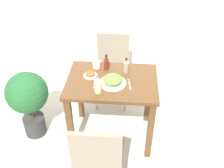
# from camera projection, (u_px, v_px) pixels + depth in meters

# --- Properties ---
(ground_plane) EXTENTS (16.00, 16.00, 0.00)m
(ground_plane) POSITION_uv_depth(u_px,v_px,m) (112.00, 134.00, 3.03)
(ground_plane) COLOR #B7B2A8
(dining_table) EXTENTS (0.90, 0.64, 0.77)m
(dining_table) POSITION_uv_depth(u_px,v_px,m) (112.00, 92.00, 2.66)
(dining_table) COLOR brown
(dining_table) RESTS_ON ground_plane
(chair_near) EXTENTS (0.42, 0.42, 0.88)m
(chair_near) POSITION_uv_depth(u_px,v_px,m) (98.00, 156.00, 2.17)
(chair_near) COLOR gray
(chair_near) RESTS_ON ground_plane
(chair_far) EXTENTS (0.42, 0.42, 0.88)m
(chair_far) POSITION_uv_depth(u_px,v_px,m) (113.00, 66.00, 3.28)
(chair_far) COLOR gray
(chair_far) RESTS_ON ground_plane
(food_plate) EXTENTS (0.26, 0.26, 0.09)m
(food_plate) POSITION_uv_depth(u_px,v_px,m) (113.00, 80.00, 2.50)
(food_plate) COLOR beige
(food_plate) RESTS_ON dining_table
(side_plate) EXTENTS (0.14, 0.14, 0.05)m
(side_plate) POSITION_uv_depth(u_px,v_px,m) (90.00, 74.00, 2.61)
(side_plate) COLOR beige
(side_plate) RESTS_ON dining_table
(drink_cup) EXTENTS (0.08, 0.08, 0.07)m
(drink_cup) POSITION_uv_depth(u_px,v_px,m) (97.00, 65.00, 2.73)
(drink_cup) COLOR silver
(drink_cup) RESTS_ON dining_table
(juice_glass) EXTENTS (0.07, 0.07, 0.13)m
(juice_glass) POSITION_uv_depth(u_px,v_px,m) (98.00, 87.00, 2.38)
(juice_glass) COLOR beige
(juice_glass) RESTS_ON dining_table
(sauce_bottle) EXTENTS (0.06, 0.06, 0.17)m
(sauce_bottle) POSITION_uv_depth(u_px,v_px,m) (126.00, 67.00, 2.64)
(sauce_bottle) COLOR gray
(sauce_bottle) RESTS_ON dining_table
(condiment_bottle) EXTENTS (0.06, 0.06, 0.17)m
(condiment_bottle) POSITION_uv_depth(u_px,v_px,m) (106.00, 64.00, 2.69)
(condiment_bottle) COLOR maroon
(condiment_bottle) RESTS_ON dining_table
(fork_utensil) EXTENTS (0.04, 0.17, 0.00)m
(fork_utensil) POSITION_uv_depth(u_px,v_px,m) (96.00, 83.00, 2.53)
(fork_utensil) COLOR silver
(fork_utensil) RESTS_ON dining_table
(spoon_utensil) EXTENTS (0.04, 0.16, 0.00)m
(spoon_utensil) POSITION_uv_depth(u_px,v_px,m) (129.00, 84.00, 2.51)
(spoon_utensil) COLOR silver
(spoon_utensil) RESTS_ON dining_table
(potted_plant_left) EXTENTS (0.44, 0.44, 0.80)m
(potted_plant_left) POSITION_uv_depth(u_px,v_px,m) (28.00, 97.00, 2.74)
(potted_plant_left) COLOR #333333
(potted_plant_left) RESTS_ON ground_plane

